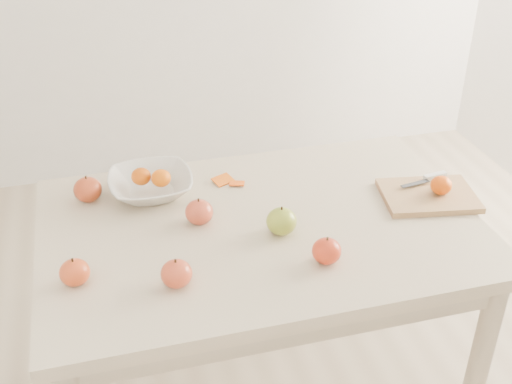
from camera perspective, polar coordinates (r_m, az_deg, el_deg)
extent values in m
cube|color=beige|center=(1.78, 0.42, -3.29)|extent=(1.20, 0.80, 0.04)
cylinder|color=#BCAA8E|center=(2.24, -15.65, -8.37)|extent=(0.06, 0.06, 0.71)
cylinder|color=#BCAA8E|center=(2.42, 10.63, -4.24)|extent=(0.06, 0.06, 0.71)
cylinder|color=#BCAA8E|center=(1.98, 18.99, -15.17)|extent=(0.06, 0.06, 0.71)
cube|color=tan|center=(1.94, 15.07, -0.31)|extent=(0.30, 0.24, 0.02)
ellipsoid|color=#D23B07|center=(1.93, 16.13, 0.58)|extent=(0.06, 0.06, 0.05)
imported|color=silver|center=(1.91, -9.33, 0.62)|extent=(0.24, 0.24, 0.06)
ellipsoid|color=#CA6107|center=(1.90, -10.18, 1.38)|extent=(0.06, 0.06, 0.05)
ellipsoid|color=orange|center=(1.88, -8.44, 1.24)|extent=(0.06, 0.06, 0.05)
cube|color=#DF5C0F|center=(1.96, -2.95, 0.97)|extent=(0.07, 0.07, 0.01)
cube|color=#EE5910|center=(1.94, -1.71, 0.72)|extent=(0.05, 0.05, 0.01)
cube|color=white|center=(2.01, 15.63, 1.39)|extent=(0.08, 0.03, 0.01)
cube|color=#3A3C41|center=(1.96, 13.97, 0.73)|extent=(0.10, 0.03, 0.00)
ellipsoid|color=#658B14|center=(1.71, 2.28, -2.61)|extent=(0.08, 0.08, 0.07)
ellipsoid|color=maroon|center=(1.76, -5.08, -1.79)|extent=(0.08, 0.08, 0.07)
ellipsoid|color=#A2251B|center=(1.54, -7.09, -7.22)|extent=(0.08, 0.08, 0.07)
ellipsoid|color=#9D0C0E|center=(1.60, -15.82, -6.89)|extent=(0.07, 0.07, 0.07)
ellipsoid|color=maroon|center=(1.91, -14.73, 0.21)|extent=(0.08, 0.08, 0.07)
ellipsoid|color=#A00A0E|center=(1.62, 6.29, -5.23)|extent=(0.07, 0.07, 0.07)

